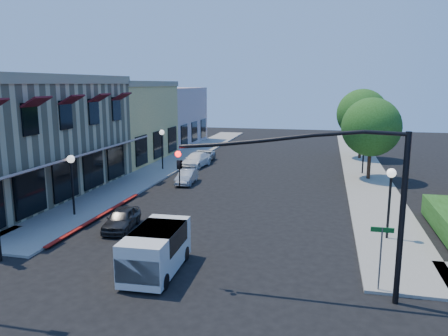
% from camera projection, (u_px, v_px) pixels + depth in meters
% --- Properties ---
extents(ground, '(120.00, 120.00, 0.00)m').
position_uv_depth(ground, '(163.00, 298.00, 15.55)').
color(ground, black).
rests_on(ground, ground).
extents(sidewalk_left, '(3.50, 50.00, 0.12)m').
position_uv_depth(sidewalk_left, '(179.00, 160.00, 43.31)').
color(sidewalk_left, gray).
rests_on(sidewalk_left, ground).
extents(sidewalk_right, '(3.50, 50.00, 0.12)m').
position_uv_depth(sidewalk_right, '(363.00, 168.00, 39.38)').
color(sidewalk_right, gray).
rests_on(sidewalk_right, ground).
extents(curb_red_strip, '(0.25, 10.00, 0.06)m').
position_uv_depth(curb_red_strip, '(100.00, 218.00, 24.74)').
color(curb_red_strip, maroon).
rests_on(curb_red_strip, ground).
extents(corner_brick_building, '(11.77, 18.20, 8.10)m').
position_uv_depth(corner_brick_building, '(2.00, 138.00, 28.77)').
color(corner_brick_building, tan).
rests_on(corner_brick_building, ground).
extents(yellow_stucco_building, '(10.00, 12.00, 7.60)m').
position_uv_depth(yellow_stucco_building, '(110.00, 122.00, 43.15)').
color(yellow_stucco_building, tan).
rests_on(yellow_stucco_building, ground).
extents(pink_stucco_building, '(10.00, 12.00, 7.00)m').
position_uv_depth(pink_stucco_building, '(156.00, 116.00, 54.68)').
color(pink_stucco_building, '#C9A198').
rests_on(pink_stucco_building, ground).
extents(street_tree_a, '(4.56, 4.56, 6.48)m').
position_uv_depth(street_tree_a, '(371.00, 127.00, 33.80)').
color(street_tree_a, black).
rests_on(street_tree_a, ground).
extents(street_tree_b, '(4.94, 4.94, 7.02)m').
position_uv_depth(street_tree_b, '(362.00, 114.00, 43.29)').
color(street_tree_b, black).
rests_on(street_tree_b, ground).
extents(signal_mast_arm, '(8.01, 0.39, 6.00)m').
position_uv_depth(signal_mast_arm, '(337.00, 186.00, 14.89)').
color(signal_mast_arm, black).
rests_on(signal_mast_arm, ground).
extents(street_name_sign, '(0.80, 0.06, 2.50)m').
position_uv_depth(street_name_sign, '(381.00, 248.00, 15.64)').
color(street_name_sign, '#595B5E').
rests_on(street_name_sign, ground).
extents(lamppost_left_near, '(0.44, 0.44, 3.57)m').
position_uv_depth(lamppost_left_near, '(71.00, 170.00, 24.58)').
color(lamppost_left_near, black).
rests_on(lamppost_left_near, ground).
extents(lamppost_left_far, '(0.44, 0.44, 3.57)m').
position_uv_depth(lamppost_left_far, '(162.00, 139.00, 37.96)').
color(lamppost_left_far, black).
rests_on(lamppost_left_far, ground).
extents(lamppost_right_near, '(0.44, 0.44, 3.57)m').
position_uv_depth(lamppost_right_near, '(391.00, 186.00, 20.77)').
color(lamppost_right_near, black).
rests_on(lamppost_right_near, ground).
extents(lamppost_right_far, '(0.44, 0.44, 3.57)m').
position_uv_depth(lamppost_right_far, '(364.00, 142.00, 36.06)').
color(lamppost_right_far, black).
rests_on(lamppost_right_far, ground).
extents(white_van, '(1.91, 4.11, 1.79)m').
position_uv_depth(white_van, '(156.00, 248.00, 17.46)').
color(white_van, silver).
rests_on(white_van, ground).
extents(parked_car_a, '(1.72, 3.43, 1.12)m').
position_uv_depth(parked_car_a, '(122.00, 219.00, 22.80)').
color(parked_car_a, black).
rests_on(parked_car_a, ground).
extents(parked_car_b, '(1.33, 3.30, 1.07)m').
position_uv_depth(parked_car_b, '(187.00, 177.00, 33.22)').
color(parked_car_b, '#AEB0B3').
rests_on(parked_car_b, ground).
extents(parked_car_c, '(2.19, 4.44, 1.24)m').
position_uv_depth(parked_car_c, '(196.00, 160.00, 40.03)').
color(parked_car_c, white).
rests_on(parked_car_c, ground).
extents(parked_car_d, '(2.01, 4.06, 1.11)m').
position_uv_depth(parked_car_d, '(203.00, 156.00, 42.54)').
color(parked_car_d, '#9C9FA1').
rests_on(parked_car_d, ground).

